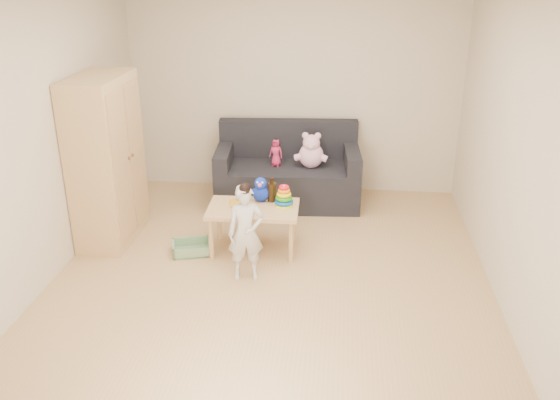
# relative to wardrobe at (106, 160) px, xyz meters

# --- Properties ---
(room) EXTENTS (4.50, 4.50, 4.50)m
(room) POSITION_rel_wardrobe_xyz_m (1.75, -0.62, 0.45)
(room) COLOR tan
(room) RESTS_ON ground
(wardrobe) EXTENTS (0.47, 0.95, 1.70)m
(wardrobe) POSITION_rel_wardrobe_xyz_m (0.00, 0.00, 0.00)
(wardrobe) COLOR tan
(wardrobe) RESTS_ON ground
(sofa) EXTENTS (1.73, 0.96, 0.47)m
(sofa) POSITION_rel_wardrobe_xyz_m (1.74, 1.12, -0.62)
(sofa) COLOR black
(sofa) RESTS_ON ground
(play_table) EXTENTS (0.91, 0.59, 0.47)m
(play_table) POSITION_rel_wardrobe_xyz_m (1.51, -0.15, -0.62)
(play_table) COLOR #E7BA7E
(play_table) RESTS_ON ground
(storage_bin) EXTENTS (0.44, 0.38, 0.11)m
(storage_bin) POSITION_rel_wardrobe_xyz_m (0.90, -0.28, -0.79)
(storage_bin) COLOR gray
(storage_bin) RESTS_ON ground
(toddler) EXTENTS (0.37, 0.29, 0.88)m
(toddler) POSITION_rel_wardrobe_xyz_m (1.53, -0.70, -0.41)
(toddler) COLOR silver
(toddler) RESTS_ON ground
(pink_bear) EXTENTS (0.35, 0.31, 0.35)m
(pink_bear) POSITION_rel_wardrobe_xyz_m (2.01, 1.09, -0.21)
(pink_bear) COLOR #F8B7DD
(pink_bear) RESTS_ON sofa
(doll) EXTENTS (0.18, 0.14, 0.32)m
(doll) POSITION_rel_wardrobe_xyz_m (1.60, 1.09, -0.22)
(doll) COLOR #D2275E
(doll) RESTS_ON sofa
(ring_stacker) EXTENTS (0.19, 0.19, 0.22)m
(ring_stacker) POSITION_rel_wardrobe_xyz_m (1.81, -0.08, -0.30)
(ring_stacker) COLOR #F4FF0D
(ring_stacker) RESTS_ON play_table
(brown_bottle) EXTENTS (0.09, 0.09, 0.25)m
(brown_bottle) POSITION_rel_wardrobe_xyz_m (1.68, 0.02, -0.28)
(brown_bottle) COLOR black
(brown_bottle) RESTS_ON play_table
(blue_plush) EXTENTS (0.23, 0.19, 0.26)m
(blue_plush) POSITION_rel_wardrobe_xyz_m (1.57, 0.02, -0.25)
(blue_plush) COLOR #1735D0
(blue_plush) RESTS_ON play_table
(wooden_figure) EXTENTS (0.06, 0.05, 0.12)m
(wooden_figure) POSITION_rel_wardrobe_xyz_m (1.46, -0.19, -0.32)
(wooden_figure) COLOR brown
(wooden_figure) RESTS_ON play_table
(yellow_book) EXTENTS (0.23, 0.23, 0.01)m
(yellow_book) POSITION_rel_wardrobe_xyz_m (1.36, -0.08, -0.37)
(yellow_book) COLOR gold
(yellow_book) RESTS_ON play_table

